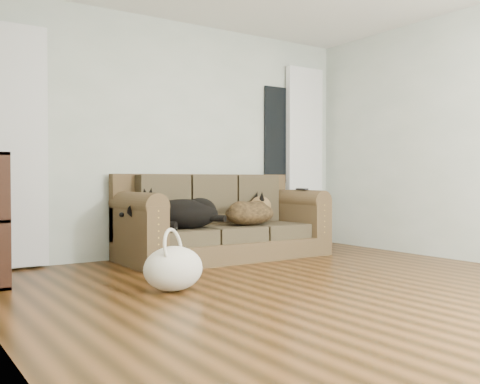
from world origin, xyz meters
TOP-DOWN VIEW (x-y plane):
  - floor at (0.00, 0.00)m, footprint 5.00×5.00m
  - wall_back at (0.00, 2.50)m, footprint 4.50×0.04m
  - wall_left at (-2.25, 0.00)m, footprint 0.04×5.00m
  - curtain_left at (-1.70, 2.42)m, footprint 0.55×0.08m
  - curtain_right at (1.80, 2.42)m, footprint 0.55×0.08m
  - window_pane at (1.45, 2.47)m, footprint 0.50×0.03m
  - sofa at (0.30, 1.97)m, footprint 2.22×0.96m
  - dog_black_lab at (-0.28, 1.92)m, footprint 0.87×0.77m
  - dog_shepherd at (0.57, 1.88)m, footprint 0.72×0.58m
  - tv_remote at (1.27, 1.85)m, footprint 0.06×0.17m
  - tote_bag at (-0.93, 0.75)m, footprint 0.56×0.50m

SIDE VIEW (x-z plane):
  - floor at x=0.00m, z-range 0.00..0.00m
  - tote_bag at x=-0.93m, z-range -0.01..0.33m
  - sofa at x=0.30m, z-range 0.00..0.90m
  - dog_black_lab at x=-0.28m, z-range 0.33..0.63m
  - dog_shepherd at x=0.57m, z-range 0.35..0.63m
  - tv_remote at x=1.27m, z-range 0.72..0.74m
  - curtain_left at x=-1.70m, z-range 0.02..2.27m
  - curtain_right at x=1.80m, z-range 0.02..2.27m
  - wall_back at x=0.00m, z-range 0.00..2.60m
  - wall_left at x=-2.25m, z-range 0.00..2.60m
  - window_pane at x=1.45m, z-range 0.80..2.00m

